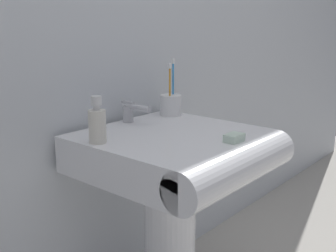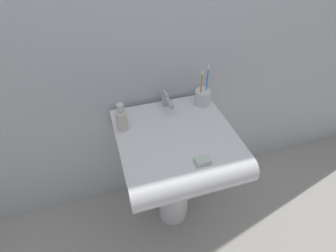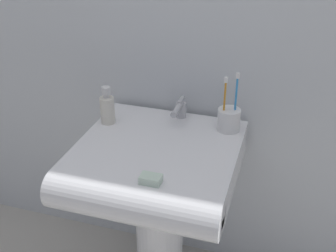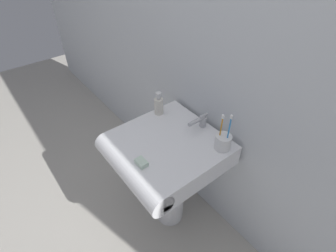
% 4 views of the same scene
% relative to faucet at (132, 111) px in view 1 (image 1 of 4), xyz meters
% --- Properties ---
extents(sink_pedestal, '(0.18, 0.18, 0.59)m').
position_rel_faucet_xyz_m(sink_pedestal, '(-0.02, -0.20, -0.46)').
color(sink_pedestal, white).
rests_on(sink_pedestal, ground).
extents(sink_basin, '(0.54, 0.57, 0.12)m').
position_rel_faucet_xyz_m(sink_basin, '(-0.02, -0.25, -0.10)').
color(sink_basin, white).
rests_on(sink_basin, sink_pedestal).
extents(faucet, '(0.04, 0.13, 0.08)m').
position_rel_faucet_xyz_m(faucet, '(0.00, 0.00, 0.00)').
color(faucet, '#B7B7BC').
rests_on(faucet, sink_basin).
extents(toothbrush_cup, '(0.08, 0.08, 0.22)m').
position_rel_faucet_xyz_m(toothbrush_cup, '(0.19, -0.03, 0.00)').
color(toothbrush_cup, white).
rests_on(toothbrush_cup, sink_basin).
extents(soap_bottle, '(0.05, 0.05, 0.14)m').
position_rel_faucet_xyz_m(soap_bottle, '(-0.25, -0.10, 0.02)').
color(soap_bottle, silver).
rests_on(soap_bottle, sink_basin).
extents(bar_soap, '(0.06, 0.04, 0.02)m').
position_rel_faucet_xyz_m(bar_soap, '(0.03, -0.41, -0.03)').
color(bar_soap, silver).
rests_on(bar_soap, sink_basin).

